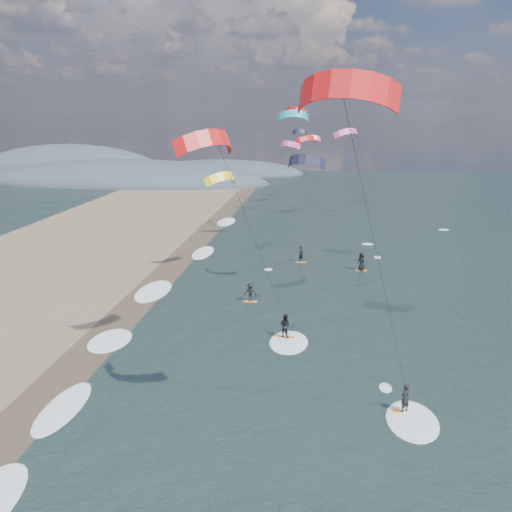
# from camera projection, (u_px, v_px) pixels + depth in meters

# --- Properties ---
(ground) EXTENTS (260.00, 260.00, 0.00)m
(ground) POSITION_uv_depth(u_px,v_px,m) (246.00, 498.00, 22.93)
(ground) COLOR black
(ground) RESTS_ON ground
(wet_sand_strip) EXTENTS (3.00, 240.00, 0.00)m
(wet_sand_strip) POSITION_uv_depth(u_px,v_px,m) (69.00, 373.00, 33.91)
(wet_sand_strip) COLOR #382D23
(wet_sand_strip) RESTS_ON ground
(coastal_hills) EXTENTS (80.00, 41.00, 15.00)m
(coastal_hills) POSITION_uv_depth(u_px,v_px,m) (116.00, 178.00, 131.78)
(coastal_hills) COLOR #3D4756
(coastal_hills) RESTS_ON ground
(kitesurfer_near_a) EXTENTS (7.63, 8.62, 16.95)m
(kitesurfer_near_a) POSITION_uv_depth(u_px,v_px,m) (360.00, 179.00, 22.05)
(kitesurfer_near_a) COLOR orange
(kitesurfer_near_a) RESTS_ON ground
(kitesurfer_near_b) EXTENTS (6.89, 9.20, 14.74)m
(kitesurfer_near_b) POSITION_uv_depth(u_px,v_px,m) (242.00, 211.00, 32.99)
(kitesurfer_near_b) COLOR orange
(kitesurfer_near_b) RESTS_ON ground
(far_kitesurfers) EXTENTS (10.67, 13.66, 1.80)m
(far_kitesurfers) POSITION_uv_depth(u_px,v_px,m) (309.00, 271.00, 52.42)
(far_kitesurfers) COLOR orange
(far_kitesurfers) RESTS_ON ground
(bg_kite_field) EXTENTS (16.08, 69.37, 7.12)m
(bg_kite_field) POSITION_uv_depth(u_px,v_px,m) (302.00, 135.00, 74.70)
(bg_kite_field) COLOR red
(bg_kite_field) RESTS_ON ground
(shoreline_surf) EXTENTS (2.40, 79.40, 0.11)m
(shoreline_surf) POSITION_uv_depth(u_px,v_px,m) (116.00, 342.00, 38.34)
(shoreline_surf) COLOR white
(shoreline_surf) RESTS_ON ground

